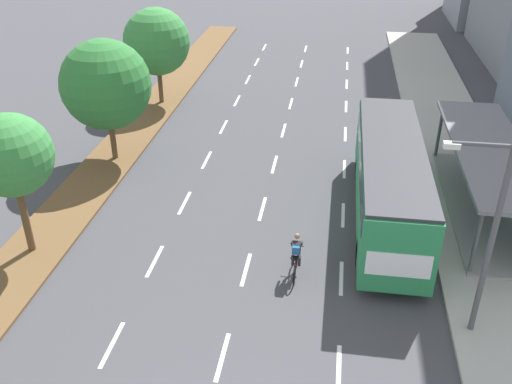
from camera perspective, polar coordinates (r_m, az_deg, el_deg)
median_strip at (r=32.63m, az=-12.31°, el=5.68°), size 2.60×52.00×0.12m
sidewalk_right at (r=31.31m, az=19.51°, el=3.63°), size 4.50×52.00×0.15m
lane_divider_left at (r=29.17m, az=-4.99°, el=3.24°), size 0.14×46.09×0.01m
lane_divider_center at (r=28.61m, az=1.86°, el=2.80°), size 0.14×46.09×0.01m
lane_divider_right at (r=28.47m, az=8.88°, el=2.31°), size 0.14×46.09×0.01m
bus_shelter at (r=25.72m, az=22.63°, el=1.84°), size 2.90×10.68×2.86m
bus at (r=23.74m, az=13.34°, el=1.68°), size 2.54×11.29×3.37m
cyclist at (r=20.49m, az=4.05°, el=-6.51°), size 0.46×1.82×1.71m
median_tree_second at (r=21.77m, az=-23.46°, el=3.37°), size 3.01×3.01×5.52m
median_tree_third at (r=28.51m, az=-14.88°, el=10.37°), size 4.35×4.35×6.04m
median_tree_fourth at (r=35.94m, az=-9.96°, el=14.66°), size 4.03×4.03×5.85m
streetlight at (r=17.55m, az=22.29°, el=-3.48°), size 1.91×0.24×6.50m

